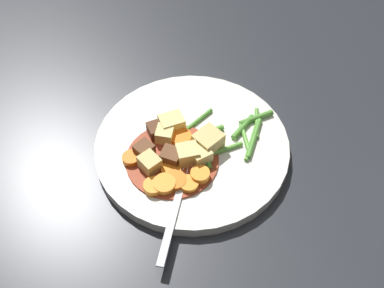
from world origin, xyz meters
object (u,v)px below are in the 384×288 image
at_px(carrot_slice_0, 153,187).
at_px(carrot_slice_6, 164,185).
at_px(carrot_slice_7, 171,171).
at_px(potato_chunk_1, 199,154).
at_px(potato_chunk_5, 150,164).
at_px(carrot_slice_4, 181,138).
at_px(potato_chunk_0, 208,141).
at_px(fork, 177,203).
at_px(meat_chunk_0, 144,151).
at_px(meat_chunk_2, 157,130).
at_px(carrot_slice_2, 175,181).
at_px(potato_chunk_2, 171,124).
at_px(potato_chunk_3, 165,135).
at_px(dinner_plate, 192,148).
at_px(potato_chunk_4, 188,155).
at_px(carrot_slice_5, 131,159).
at_px(meat_chunk_1, 171,157).
at_px(carrot_slice_1, 200,175).
at_px(carrot_slice_3, 189,184).

xyz_separation_m(carrot_slice_0, carrot_slice_6, (-0.01, 0.01, 0.00)).
bearing_deg(carrot_slice_7, potato_chunk_1, 165.63).
bearing_deg(potato_chunk_5, carrot_slice_4, -176.59).
xyz_separation_m(potato_chunk_0, fork, (0.10, 0.03, -0.01)).
bearing_deg(potato_chunk_5, meat_chunk_0, -115.59).
bearing_deg(meat_chunk_0, meat_chunk_2, -158.89).
distance_m(carrot_slice_2, potato_chunk_2, 0.10).
bearing_deg(potato_chunk_0, potato_chunk_3, -59.38).
relative_size(dinner_plate, meat_chunk_0, 11.73).
xyz_separation_m(potato_chunk_2, potato_chunk_4, (0.02, 0.06, 0.00)).
bearing_deg(carrot_slice_0, carrot_slice_2, 151.51).
height_order(carrot_slice_4, fork, carrot_slice_4).
bearing_deg(potato_chunk_3, potato_chunk_2, -159.79).
xyz_separation_m(carrot_slice_7, potato_chunk_5, (0.02, -0.03, 0.01)).
distance_m(carrot_slice_5, potato_chunk_0, 0.11).
distance_m(meat_chunk_1, fork, 0.07).
bearing_deg(meat_chunk_1, potato_chunk_1, 139.90).
height_order(carrot_slice_0, carrot_slice_4, carrot_slice_4).
distance_m(carrot_slice_1, meat_chunk_2, 0.10).
distance_m(meat_chunk_2, fork, 0.12).
distance_m(carrot_slice_2, carrot_slice_7, 0.02).
height_order(carrot_slice_1, potato_chunk_5, potato_chunk_5).
bearing_deg(carrot_slice_6, carrot_slice_3, 135.53).
bearing_deg(meat_chunk_2, carrot_slice_3, 70.88).
xyz_separation_m(carrot_slice_5, potato_chunk_3, (-0.06, 0.01, 0.01)).
relative_size(carrot_slice_5, meat_chunk_2, 1.02).
distance_m(dinner_plate, carrot_slice_4, 0.02).
xyz_separation_m(carrot_slice_1, potato_chunk_3, (-0.02, -0.08, 0.00)).
bearing_deg(potato_chunk_1, meat_chunk_0, -51.04).
xyz_separation_m(carrot_slice_4, fork, (0.08, 0.07, -0.00)).
xyz_separation_m(carrot_slice_2, potato_chunk_1, (-0.05, -0.00, 0.01)).
height_order(dinner_plate, potato_chunk_1, potato_chunk_1).
relative_size(carrot_slice_4, meat_chunk_2, 1.30).
relative_size(carrot_slice_0, meat_chunk_1, 1.02).
bearing_deg(carrot_slice_2, dinner_plate, -155.50).
relative_size(carrot_slice_6, potato_chunk_1, 0.92).
bearing_deg(potato_chunk_0, dinner_plate, -61.55).
bearing_deg(carrot_slice_6, potato_chunk_2, -140.29).
xyz_separation_m(carrot_slice_3, potato_chunk_0, (-0.07, -0.03, 0.01)).
bearing_deg(fork, carrot_slice_0, -83.04).
xyz_separation_m(carrot_slice_1, carrot_slice_6, (0.04, -0.03, -0.00)).
height_order(carrot_slice_6, fork, carrot_slice_6).
relative_size(potato_chunk_2, fork, 0.22).
relative_size(carrot_slice_2, carrot_slice_6, 1.01).
distance_m(potato_chunk_3, potato_chunk_5, 0.06).
bearing_deg(carrot_slice_7, potato_chunk_3, -126.60).
bearing_deg(meat_chunk_1, potato_chunk_0, 158.81).
bearing_deg(carrot_slice_2, potato_chunk_5, -81.21).
bearing_deg(carrot_slice_2, carrot_slice_3, 117.61).
bearing_deg(carrot_slice_0, dinner_plate, -170.54).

